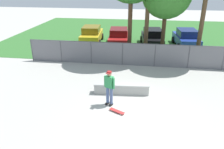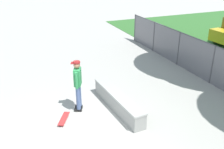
% 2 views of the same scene
% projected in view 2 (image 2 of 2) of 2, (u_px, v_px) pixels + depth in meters
% --- Properties ---
extents(ground_plane, '(80.00, 80.00, 0.00)m').
position_uv_depth(ground_plane, '(76.00, 133.00, 7.91)').
color(ground_plane, '#ADAAA3').
extents(concrete_ledge, '(3.07, 0.69, 0.59)m').
position_uv_depth(concrete_ledge, '(118.00, 101.00, 9.07)').
color(concrete_ledge, '#999993').
rests_on(concrete_ledge, ground).
extents(skateboarder, '(0.56, 0.39, 1.84)m').
position_uv_depth(skateboarder, '(78.00, 84.00, 8.72)').
color(skateboarder, black).
rests_on(skateboarder, ground).
extents(skateboard, '(0.80, 0.56, 0.09)m').
position_uv_depth(skateboard, '(64.00, 119.00, 8.49)').
color(skateboard, red).
rests_on(skateboard, ground).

